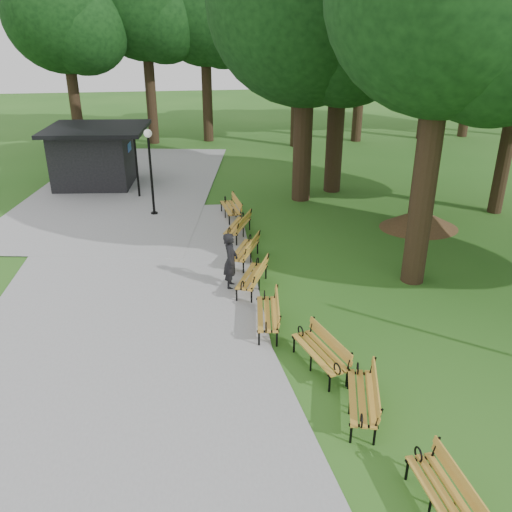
{
  "coord_description": "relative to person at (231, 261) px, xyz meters",
  "views": [
    {
      "loc": [
        -2.05,
        -11.05,
        7.48
      ],
      "look_at": [
        -0.12,
        2.99,
        1.1
      ],
      "focal_mm": 37.6,
      "sensor_mm": 36.0,
      "label": 1
    }
  ],
  "objects": [
    {
      "name": "lawn_tree_1",
      "position": [
        7.71,
        4.54,
        6.67
      ],
      "size": [
        6.28,
        6.28,
        10.73
      ],
      "color": "black",
      "rests_on": "ground"
    },
    {
      "name": "lawn_tree_4",
      "position": [
        5.58,
        9.09,
        6.85
      ],
      "size": [
        6.46,
        6.46,
        11.02
      ],
      "color": "black",
      "rests_on": "ground"
    },
    {
      "name": "bench_4",
      "position": [
        0.6,
        -0.25,
        -0.43
      ],
      "size": [
        1.33,
        2.0,
        0.88
      ],
      "primitive_type": null,
      "rotation": [
        0.0,
        0.0,
        -1.97
      ],
      "color": "#BD882B",
      "rests_on": "ground"
    },
    {
      "name": "ground",
      "position": [
        0.85,
        -3.24,
        -0.87
      ],
      "size": [
        100.0,
        100.0,
        0.0
      ],
      "primitive_type": "plane",
      "color": "#265B1A",
      "rests_on": "ground"
    },
    {
      "name": "lawn_tree_2",
      "position": [
        3.87,
        8.04,
        7.03
      ],
      "size": [
        7.9,
        7.9,
        11.9
      ],
      "color": "black",
      "rests_on": "ground"
    },
    {
      "name": "bench_2",
      "position": [
        1.63,
        -4.33,
        -0.43
      ],
      "size": [
        1.15,
        2.0,
        0.88
      ],
      "primitive_type": null,
      "rotation": [
        0.0,
        0.0,
        -1.29
      ],
      "color": "#BD882B",
      "rests_on": "ground"
    },
    {
      "name": "bench_5",
      "position": [
        0.6,
        1.69,
        -0.43
      ],
      "size": [
        1.35,
        2.0,
        0.88
      ],
      "primitive_type": null,
      "rotation": [
        0.0,
        0.0,
        -1.99
      ],
      "color": "#BD882B",
      "rests_on": "ground"
    },
    {
      "name": "path",
      "position": [
        -3.15,
        -0.24,
        -0.84
      ],
      "size": [
        12.0,
        38.0,
        0.06
      ],
      "primitive_type": "cube",
      "color": "gray",
      "rests_on": "ground"
    },
    {
      "name": "bench_7",
      "position": [
        0.55,
        5.98,
        -0.43
      ],
      "size": [
        0.85,
        1.96,
        0.88
      ],
      "primitive_type": null,
      "rotation": [
        0.0,
        0.0,
        -1.46
      ],
      "color": "#BD882B",
      "rests_on": "ground"
    },
    {
      "name": "tree_backdrop",
      "position": [
        7.42,
        19.67,
        7.13
      ],
      "size": [
        36.36,
        9.03,
        16.0
      ],
      "primitive_type": null,
      "color": "black",
      "rests_on": "ground"
    },
    {
      "name": "bench_1",
      "position": [
        2.08,
        -5.99,
        -0.43
      ],
      "size": [
        1.12,
        2.0,
        0.88
      ],
      "primitive_type": null,
      "rotation": [
        0.0,
        0.0,
        -1.84
      ],
      "color": "#BD882B",
      "rests_on": "ground"
    },
    {
      "name": "bench_6",
      "position": [
        0.61,
        3.94,
        -0.43
      ],
      "size": [
        1.35,
        2.0,
        0.88
      ],
      "primitive_type": null,
      "rotation": [
        0.0,
        0.0,
        -1.98
      ],
      "color": "#BD882B",
      "rests_on": "ground"
    },
    {
      "name": "person",
      "position": [
        0.0,
        0.0,
        0.0
      ],
      "size": [
        0.55,
        0.72,
        1.74
      ],
      "primitive_type": "imported",
      "rotation": [
        0.0,
        0.0,
        1.34
      ],
      "color": "black",
      "rests_on": "ground"
    },
    {
      "name": "kiosk",
      "position": [
        -5.4,
        11.45,
        0.54
      ],
      "size": [
        4.86,
        4.34,
        2.82
      ],
      "primitive_type": null,
      "rotation": [
        0.0,
        0.0,
        -0.1
      ],
      "color": "black",
      "rests_on": "ground"
    },
    {
      "name": "bench_0",
      "position": [
        2.63,
        -8.52,
        -0.43
      ],
      "size": [
        0.74,
        1.93,
        0.88
      ],
      "primitive_type": null,
      "rotation": [
        0.0,
        0.0,
        -1.52
      ],
      "color": "#BD882B",
      "rests_on": "ground"
    },
    {
      "name": "lamp_post",
      "position": [
        -2.52,
        6.85,
        1.6
      ],
      "size": [
        0.32,
        0.32,
        3.48
      ],
      "color": "black",
      "rests_on": "ground"
    },
    {
      "name": "bench_3",
      "position": [
        0.71,
        -2.46,
        -0.43
      ],
      "size": [
        0.88,
        1.97,
        0.88
      ],
      "primitive_type": null,
      "rotation": [
        0.0,
        0.0,
        -1.7
      ],
      "color": "#BD882B",
      "rests_on": "ground"
    },
    {
      "name": "dirt_mound",
      "position": [
        7.63,
        3.95,
        -0.5
      ],
      "size": [
        2.53,
        2.53,
        0.75
      ],
      "primitive_type": "cone",
      "color": "#47301C",
      "rests_on": "ground"
    }
  ]
}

